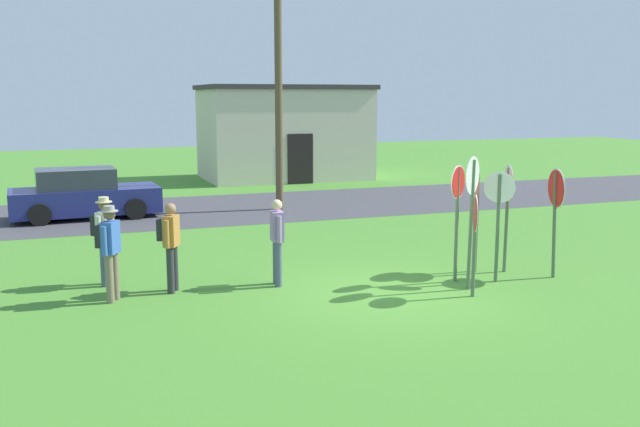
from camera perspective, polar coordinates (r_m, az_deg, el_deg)
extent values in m
plane|color=#47842D|center=(13.29, 5.54, -6.44)|extent=(80.00, 80.00, 0.00)
cube|color=#424247|center=(23.37, -6.02, 0.51)|extent=(60.00, 6.40, 0.01)
cube|color=beige|center=(31.51, -2.96, 6.45)|extent=(7.00, 4.59, 3.92)
cube|color=#383333|center=(31.47, -2.99, 10.20)|extent=(7.20, 4.79, 0.20)
cube|color=black|center=(29.38, -1.61, 4.45)|extent=(1.10, 0.08, 2.10)
cylinder|color=brown|center=(22.62, -3.38, 9.56)|extent=(0.24, 0.24, 7.33)
cube|color=navy|center=(22.36, -18.51, 1.02)|extent=(4.40, 2.05, 0.76)
cube|color=#2D333D|center=(22.25, -19.24, 2.71)|extent=(2.32, 1.66, 0.60)
cylinder|color=black|center=(23.42, -15.43, 1.01)|extent=(0.65, 0.26, 0.64)
cylinder|color=black|center=(21.65, -14.76, 0.37)|extent=(0.65, 0.26, 0.64)
cylinder|color=black|center=(23.21, -21.95, 0.59)|extent=(0.65, 0.26, 0.64)
cylinder|color=black|center=(21.43, -21.81, -0.09)|extent=(0.65, 0.26, 0.64)
cylinder|color=#51664C|center=(14.96, 12.60, -0.70)|extent=(0.10, 0.10, 2.10)
cylinder|color=white|center=(14.85, 12.70, 2.08)|extent=(0.45, 0.63, 0.77)
cylinder|color=red|center=(14.85, 12.74, 2.08)|extent=(0.42, 0.59, 0.71)
cylinder|color=#51664C|center=(15.07, 14.92, -0.54)|extent=(0.10, 0.09, 2.19)
cylinder|color=white|center=(14.96, 15.05, 2.41)|extent=(0.27, 0.71, 0.75)
cylinder|color=red|center=(14.96, 15.09, 2.41)|extent=(0.26, 0.66, 0.70)
cylinder|color=#51664C|center=(14.21, 14.24, -1.20)|extent=(0.10, 0.10, 2.15)
cylinder|color=white|center=(14.09, 14.37, 2.06)|extent=(0.43, 0.46, 0.62)
cylinder|color=red|center=(14.10, 14.38, 2.07)|extent=(0.40, 0.42, 0.57)
cylinder|color=#51664C|center=(14.02, 11.05, -0.97)|extent=(0.10, 0.10, 2.27)
cylinder|color=white|center=(13.90, 11.16, 2.53)|extent=(0.53, 0.40, 0.66)
cylinder|color=red|center=(13.89, 11.20, 2.52)|extent=(0.50, 0.37, 0.61)
cylinder|color=#51664C|center=(13.09, 12.42, -2.75)|extent=(0.09, 0.09, 1.83)
cylinder|color=white|center=(12.98, 12.52, -0.02)|extent=(0.31, 0.61, 0.67)
cylinder|color=red|center=(12.98, 12.48, -0.02)|extent=(0.29, 0.57, 0.62)
cylinder|color=#51664C|center=(13.49, 12.16, -0.95)|extent=(0.12, 0.12, 2.49)
cylinder|color=white|center=(13.35, 12.30, 3.04)|extent=(0.57, 0.46, 0.72)
cylinder|color=red|center=(13.35, 12.26, 3.04)|extent=(0.53, 0.43, 0.66)
cylinder|color=#51664C|center=(14.87, 18.51, -0.91)|extent=(0.15, 0.10, 2.16)
cylinder|color=white|center=(14.76, 18.66, 1.94)|extent=(0.24, 0.79, 0.80)
cylinder|color=red|center=(14.75, 18.62, 1.94)|extent=(0.23, 0.73, 0.74)
cylinder|color=#7A6B56|center=(13.24, -16.31, -4.88)|extent=(0.14, 0.14, 0.88)
cylinder|color=#7A6B56|center=(13.05, -16.72, -5.11)|extent=(0.14, 0.14, 0.88)
cube|color=#3860B7|center=(12.99, -16.66, -1.87)|extent=(0.37, 0.42, 0.58)
cylinder|color=#3860B7|center=(13.20, -16.21, -1.75)|extent=(0.09, 0.09, 0.52)
cylinder|color=#3860B7|center=(12.78, -17.12, -2.16)|extent=(0.09, 0.09, 0.52)
sphere|color=brown|center=(12.91, -16.75, -0.06)|extent=(0.21, 0.21, 0.21)
cylinder|color=gray|center=(12.90, -16.76, 0.19)|extent=(0.31, 0.31, 0.02)
cylinder|color=gray|center=(12.90, -16.77, 0.41)|extent=(0.19, 0.19, 0.09)
cube|color=#232328|center=(13.06, -17.34, -1.75)|extent=(0.25, 0.30, 0.40)
cylinder|color=#4C5670|center=(13.79, -3.56, -3.93)|extent=(0.14, 0.14, 0.88)
cylinder|color=#4C5670|center=(13.58, -3.40, -4.14)|extent=(0.14, 0.14, 0.88)
cube|color=#9E7AB2|center=(13.53, -3.52, -1.03)|extent=(0.26, 0.38, 0.58)
cylinder|color=#9E7AB2|center=(13.77, -3.69, -0.94)|extent=(0.09, 0.09, 0.52)
cylinder|color=#9E7AB2|center=(13.30, -3.33, -1.30)|extent=(0.09, 0.09, 0.52)
sphere|color=beige|center=(13.46, -3.53, 0.70)|extent=(0.21, 0.21, 0.21)
cylinder|color=#4C5670|center=(14.37, -16.73, -3.77)|extent=(0.14, 0.14, 0.88)
cylinder|color=#4C5670|center=(14.18, -17.14, -3.97)|extent=(0.14, 0.14, 0.88)
cube|color=beige|center=(14.13, -17.08, -0.99)|extent=(0.37, 0.42, 0.58)
cylinder|color=beige|center=(14.34, -16.62, -0.90)|extent=(0.09, 0.09, 0.52)
cylinder|color=beige|center=(13.93, -17.54, -1.24)|extent=(0.09, 0.09, 0.52)
sphere|color=brown|center=(14.07, -17.16, 0.68)|extent=(0.21, 0.21, 0.21)
cylinder|color=beige|center=(14.06, -17.17, 0.91)|extent=(0.31, 0.32, 0.02)
cylinder|color=beige|center=(14.05, -17.18, 1.11)|extent=(0.19, 0.19, 0.09)
cube|color=#232328|center=(14.21, -17.68, -0.88)|extent=(0.25, 0.29, 0.40)
cylinder|color=#2D2D33|center=(13.59, -11.75, -4.32)|extent=(0.14, 0.14, 0.88)
cylinder|color=#2D2D33|center=(13.39, -12.05, -4.54)|extent=(0.14, 0.14, 0.88)
cube|color=#B27533|center=(13.34, -12.01, -1.38)|extent=(0.36, 0.42, 0.58)
cylinder|color=#B27533|center=(13.56, -11.67, -1.27)|extent=(0.09, 0.09, 0.52)
cylinder|color=#B27533|center=(13.12, -12.34, -1.66)|extent=(0.09, 0.09, 0.52)
sphere|color=#9E7051|center=(13.27, -12.07, 0.38)|extent=(0.21, 0.21, 0.21)
cube|color=#232328|center=(13.39, -12.70, -1.28)|extent=(0.24, 0.30, 0.40)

